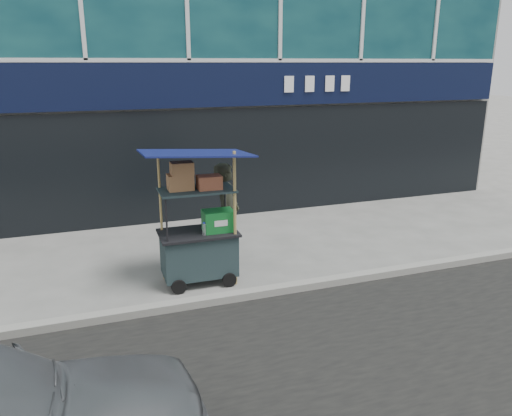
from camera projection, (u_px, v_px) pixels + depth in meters
name	position (u px, v px, depth m)	size (l,w,h in m)	color
ground	(251.00, 291.00, 7.61)	(80.00, 80.00, 0.00)	#63635E
curb	(255.00, 293.00, 7.41)	(80.00, 0.18, 0.12)	gray
vendor_cart	(199.00, 237.00, 7.75)	(1.61, 1.15, 2.16)	black
vendor_man	(227.00, 214.00, 8.45)	(0.65, 0.42, 1.77)	black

